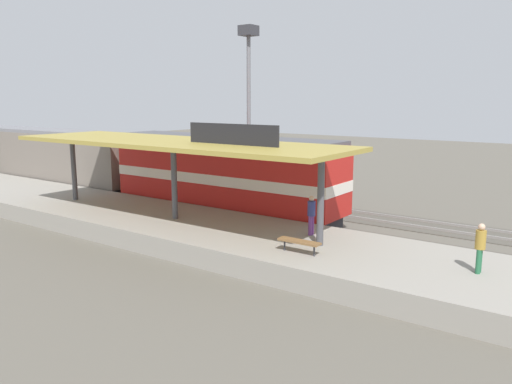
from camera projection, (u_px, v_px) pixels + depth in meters
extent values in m
plane|color=#5B564C|center=(254.00, 212.00, 30.39)|extent=(120.00, 120.00, 0.00)
cube|color=#4E4941|center=(233.00, 218.00, 28.78)|extent=(3.20, 110.00, 0.04)
cube|color=gray|center=(225.00, 219.00, 28.20)|extent=(0.10, 110.00, 0.16)
cube|color=gray|center=(241.00, 215.00, 29.35)|extent=(0.10, 110.00, 0.16)
cube|color=#4E4941|center=(278.00, 204.00, 32.46)|extent=(3.20, 110.00, 0.04)
cube|color=gray|center=(272.00, 205.00, 31.88)|extent=(0.10, 110.00, 0.16)
cube|color=gray|center=(284.00, 202.00, 33.03)|extent=(0.10, 110.00, 0.16)
cube|color=gray|center=(176.00, 227.00, 25.03)|extent=(6.00, 44.00, 0.90)
cylinder|color=#47474C|center=(321.00, 201.00, 20.04)|extent=(0.28, 0.28, 3.60)
cylinder|color=#47474C|center=(174.00, 182.00, 24.62)|extent=(0.28, 0.28, 3.60)
cylinder|color=#47474C|center=(74.00, 169.00, 29.20)|extent=(0.28, 0.28, 3.60)
cube|color=#A38E3D|center=(173.00, 143.00, 24.28)|extent=(5.20, 18.00, 0.20)
cube|color=black|center=(232.00, 134.00, 22.12)|extent=(0.12, 4.80, 0.90)
cylinder|color=#333338|center=(314.00, 251.00, 18.91)|extent=(0.07, 0.07, 0.42)
cylinder|color=#333338|center=(285.00, 245.00, 19.65)|extent=(0.07, 0.07, 0.42)
cube|color=brown|center=(299.00, 241.00, 19.24)|extent=(0.44, 1.70, 0.08)
cube|color=#28282D|center=(225.00, 208.00, 29.06)|extent=(2.60, 13.60, 0.70)
cube|color=red|center=(224.00, 172.00, 28.68)|extent=(2.90, 14.40, 3.50)
cube|color=#4C4C51|center=(224.00, 139.00, 28.34)|extent=(2.78, 14.11, 0.24)
cube|color=silver|center=(224.00, 176.00, 28.73)|extent=(2.93, 14.43, 0.56)
cube|color=#28282D|center=(44.00, 179.00, 39.36)|extent=(2.60, 19.20, 0.70)
cube|color=slate|center=(42.00, 154.00, 39.00)|extent=(2.90, 20.00, 3.30)
cube|color=slate|center=(40.00, 130.00, 38.68)|extent=(2.78, 19.60, 0.24)
cube|color=#28282D|center=(215.00, 189.00, 35.37)|extent=(2.50, 11.20, 0.70)
cube|color=brown|center=(214.00, 165.00, 35.07)|extent=(2.80, 12.00, 2.60)
cube|color=maroon|center=(214.00, 144.00, 34.82)|extent=(2.69, 11.76, 0.24)
cylinder|color=slate|center=(249.00, 115.00, 36.69)|extent=(0.28, 0.28, 11.00)
cube|color=#333338|center=(249.00, 31.00, 35.63)|extent=(1.10, 1.10, 0.70)
cylinder|color=#23603D|center=(478.00, 262.00, 16.99)|extent=(0.16, 0.16, 0.84)
cylinder|color=#23603D|center=(480.00, 260.00, 17.13)|extent=(0.16, 0.16, 0.84)
cylinder|color=olive|center=(481.00, 240.00, 16.93)|extent=(0.34, 0.34, 0.64)
sphere|color=tan|center=(482.00, 227.00, 16.85)|extent=(0.23, 0.23, 0.23)
cylinder|color=#663375|center=(310.00, 226.00, 21.77)|extent=(0.16, 0.16, 0.84)
cylinder|color=#663375|center=(312.00, 225.00, 21.92)|extent=(0.16, 0.16, 0.84)
cylinder|color=navy|center=(311.00, 208.00, 21.71)|extent=(0.34, 0.34, 0.64)
sphere|color=tan|center=(312.00, 198.00, 21.63)|extent=(0.23, 0.23, 0.23)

